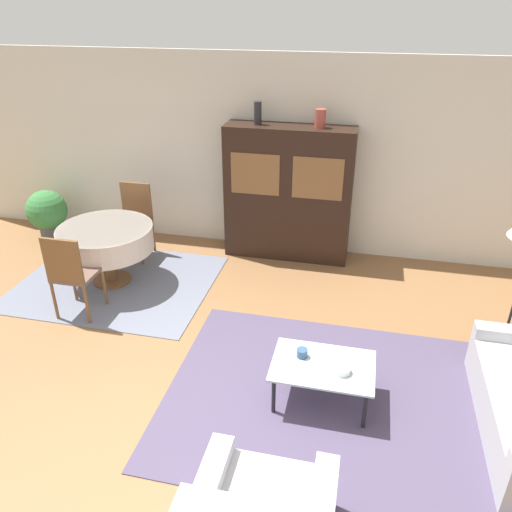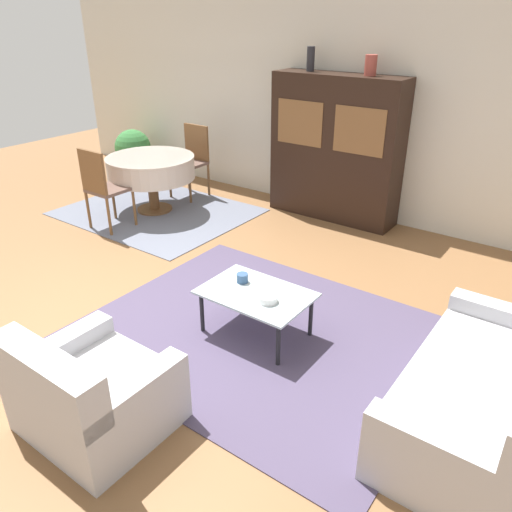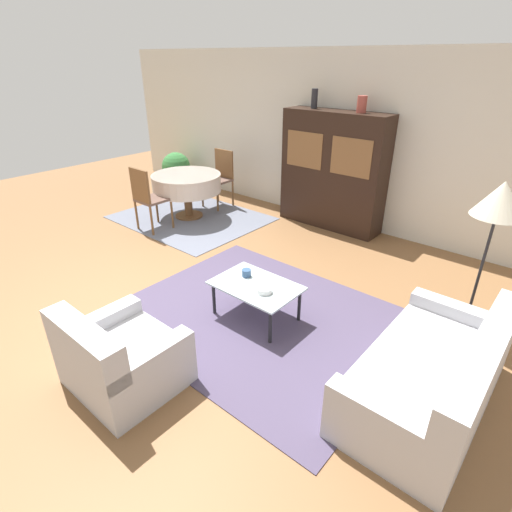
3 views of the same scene
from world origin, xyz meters
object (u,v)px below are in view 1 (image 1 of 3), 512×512
object	(u,v)px
coffee_table	(323,368)
dining_table	(106,239)
dining_chair_near	(71,271)
dining_chair_far	(134,216)
vase_short	(320,118)
vase_tall	(258,113)
display_cabinet	(288,194)
bowl	(341,370)
cup	(302,353)
potted_plant	(47,212)

from	to	relation	value
coffee_table	dining_table	size ratio (longest dim) A/B	0.77
dining_table	dining_chair_near	xyz separation A→B (m)	(0.00, -0.81, -0.02)
dining_chair_far	vase_short	distance (m)	2.85
dining_chair_far	vase_tall	distance (m)	2.21
display_cabinet	vase_tall	world-z (taller)	vase_tall
dining_table	bowl	xyz separation A→B (m)	(3.05, -1.62, -0.17)
dining_table	vase_short	size ratio (longest dim) A/B	5.11
dining_chair_near	display_cabinet	bearing A→B (deg)	45.23
display_cabinet	coffee_table	bearing A→B (deg)	-74.11
vase_tall	dining_chair_far	bearing A→B (deg)	-163.98
cup	vase_short	world-z (taller)	vase_short
display_cabinet	potted_plant	world-z (taller)	display_cabinet
display_cabinet	bowl	size ratio (longest dim) A/B	11.69
bowl	vase_tall	xyz separation A→B (m)	(-1.40, 2.91, 1.54)
vase_tall	potted_plant	world-z (taller)	vase_tall
dining_chair_far	potted_plant	xyz separation A→B (m)	(-1.53, 0.20, -0.16)
dining_chair_near	dining_chair_far	bearing A→B (deg)	90.00
display_cabinet	cup	world-z (taller)	display_cabinet
coffee_table	cup	bearing A→B (deg)	159.71
dining_table	dining_chair_far	xyz separation A→B (m)	(0.00, 0.81, -0.02)
dining_chair_near	vase_short	xyz separation A→B (m)	(2.46, 2.10, 1.36)
potted_plant	cup	bearing A→B (deg)	-30.59
dining_table	potted_plant	size ratio (longest dim) A/B	1.55
dining_table	potted_plant	distance (m)	1.85
coffee_table	cup	xyz separation A→B (m)	(-0.20, 0.07, 0.08)
dining_chair_far	cup	distance (m)	3.54
dining_table	cup	size ratio (longest dim) A/B	11.80
dining_chair_near	vase_short	world-z (taller)	vase_short
bowl	dining_chair_far	bearing A→B (deg)	141.48
vase_tall	vase_short	distance (m)	0.80
dining_chair_near	bowl	size ratio (longest dim) A/B	6.55
coffee_table	dining_table	distance (m)	3.29
dining_chair_far	bowl	size ratio (longest dim) A/B	6.55
dining_chair_far	vase_tall	world-z (taller)	vase_tall
dining_chair_near	vase_tall	bearing A→B (deg)	51.77
dining_table	display_cabinet	bearing A→B (deg)	31.71
dining_chair_far	cup	bearing A→B (deg)	139.53
dining_chair_near	vase_short	distance (m)	3.51
display_cabinet	bowl	world-z (taller)	display_cabinet
display_cabinet	bowl	distance (m)	3.10
dining_chair_far	vase_short	world-z (taller)	vase_short
dining_chair_far	vase_short	bearing A→B (deg)	-169.06
dining_chair_far	bowl	world-z (taller)	dining_chair_far
dining_table	coffee_table	bearing A→B (deg)	-28.32
display_cabinet	cup	bearing A→B (deg)	-77.58
display_cabinet	cup	distance (m)	2.88
coffee_table	vase_tall	size ratio (longest dim) A/B	3.13
cup	vase_short	bearing A→B (deg)	94.82
coffee_table	vase_tall	distance (m)	3.49
dining_chair_near	dining_chair_far	size ratio (longest dim) A/B	1.00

